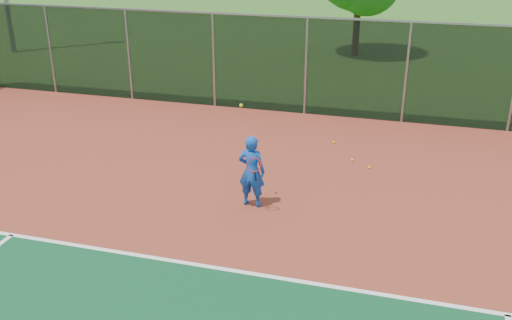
% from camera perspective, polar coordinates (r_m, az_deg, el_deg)
% --- Properties ---
extents(fence_back, '(30.00, 0.06, 3.03)m').
position_cam_1_polar(fence_back, '(17.49, 14.81, 8.51)').
color(fence_back, black).
rests_on(fence_back, court_apron).
extents(tennis_player, '(0.60, 0.62, 2.22)m').
position_cam_1_polar(tennis_player, '(11.96, -0.44, -1.12)').
color(tennis_player, '#1246AC').
rests_on(tennis_player, court_apron).
extents(practice_ball_0, '(0.07, 0.07, 0.07)m').
position_cam_1_polar(practice_ball_0, '(15.77, 7.77, 1.76)').
color(practice_ball_0, yellow).
rests_on(practice_ball_0, court_apron).
extents(practice_ball_1, '(0.07, 0.07, 0.07)m').
position_cam_1_polar(practice_ball_1, '(14.68, 9.59, 0.01)').
color(practice_ball_1, yellow).
rests_on(practice_ball_1, court_apron).
extents(practice_ball_2, '(0.07, 0.07, 0.07)m').
position_cam_1_polar(practice_ball_2, '(14.31, 11.24, -0.73)').
color(practice_ball_2, yellow).
rests_on(practice_ball_2, court_apron).
extents(practice_ball_3, '(0.07, 0.07, 0.07)m').
position_cam_1_polar(practice_ball_3, '(13.99, -0.80, -0.83)').
color(practice_ball_3, yellow).
rests_on(practice_ball_3, court_apron).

